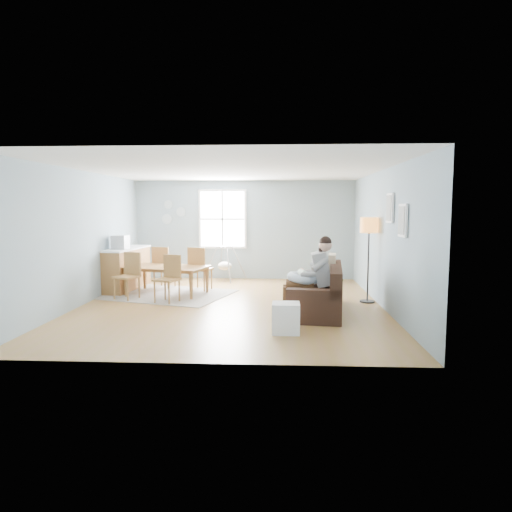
# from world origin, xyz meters

# --- Properties ---
(room) EXTENTS (8.40, 9.40, 3.90)m
(room) POSITION_xyz_m (0.00, 0.00, 2.42)
(room) COLOR olive
(window) EXTENTS (1.32, 0.08, 1.62)m
(window) POSITION_xyz_m (-0.60, 3.46, 1.65)
(window) COLOR white
(window) RESTS_ON room
(pictures) EXTENTS (0.05, 1.34, 0.74)m
(pictures) POSITION_xyz_m (2.97, -1.05, 1.85)
(pictures) COLOR white
(pictures) RESTS_ON room
(wall_plates) EXTENTS (0.67, 0.02, 0.66)m
(wall_plates) POSITION_xyz_m (-2.00, 3.47, 1.83)
(wall_plates) COLOR #ABC5CD
(wall_plates) RESTS_ON room
(sofa) EXTENTS (1.17, 2.26, 0.88)m
(sofa) POSITION_xyz_m (1.73, -0.50, 0.31)
(sofa) COLOR black
(sofa) RESTS_ON room
(green_throw) EXTENTS (1.02, 0.90, 0.04)m
(green_throw) POSITION_xyz_m (1.73, 0.23, 0.56)
(green_throw) COLOR #145814
(green_throw) RESTS_ON sofa
(beige_pillow) EXTENTS (0.20, 0.52, 0.50)m
(beige_pillow) POSITION_xyz_m (2.02, 0.04, 0.79)
(beige_pillow) COLOR #C3B395
(beige_pillow) RESTS_ON sofa
(father) EXTENTS (1.04, 0.48, 1.45)m
(father) POSITION_xyz_m (1.56, -0.79, 0.77)
(father) COLOR gray
(father) RESTS_ON sofa
(nursing_pillow) EXTENTS (0.65, 0.64, 0.24)m
(nursing_pillow) POSITION_xyz_m (1.39, -0.77, 0.68)
(nursing_pillow) COLOR silver
(nursing_pillow) RESTS_ON father
(infant) EXTENTS (0.19, 0.40, 0.14)m
(infant) POSITION_xyz_m (1.39, -0.74, 0.77)
(infant) COLOR silver
(infant) RESTS_ON nursing_pillow
(toddler) EXTENTS (0.56, 0.31, 0.86)m
(toddler) POSITION_xyz_m (1.67, -0.29, 0.74)
(toddler) COLOR silver
(toddler) RESTS_ON sofa
(floor_lamp) EXTENTS (0.35, 0.35, 1.76)m
(floor_lamp) POSITION_xyz_m (2.80, 0.42, 1.46)
(floor_lamp) COLOR black
(floor_lamp) RESTS_ON room
(storage_cube) EXTENTS (0.43, 0.38, 0.48)m
(storage_cube) POSITION_xyz_m (1.07, -2.02, 0.24)
(storage_cube) COLOR white
(storage_cube) RESTS_ON room
(rug) EXTENTS (3.24, 2.80, 0.01)m
(rug) POSITION_xyz_m (-1.60, 1.05, 0.01)
(rug) COLOR gray
(rug) RESTS_ON room
(dining_table) EXTENTS (2.02, 1.45, 0.64)m
(dining_table) POSITION_xyz_m (-1.60, 1.05, 0.32)
(dining_table) COLOR brown
(dining_table) RESTS_ON rug
(chair_sw) EXTENTS (0.59, 0.59, 1.00)m
(chair_sw) POSITION_xyz_m (-2.26, 0.54, 0.57)
(chair_sw) COLOR brown
(chair_sw) RESTS_ON rug
(chair_se) EXTENTS (0.58, 0.58, 0.98)m
(chair_se) POSITION_xyz_m (-1.32, 0.25, 0.56)
(chair_se) COLOR brown
(chair_se) RESTS_ON rug
(chair_nw) EXTENTS (0.55, 0.55, 1.02)m
(chair_nw) POSITION_xyz_m (-1.87, 1.84, 0.59)
(chair_nw) COLOR brown
(chair_nw) RESTS_ON rug
(chair_ne) EXTENTS (0.59, 0.59, 1.04)m
(chair_ne) POSITION_xyz_m (-0.93, 1.55, 0.60)
(chair_ne) COLOR brown
(chair_ne) RESTS_ON rug
(counter) EXTENTS (0.71, 1.84, 1.01)m
(counter) POSITION_xyz_m (-2.70, 1.66, 0.51)
(counter) COLOR brown
(counter) RESTS_ON room
(monitor) EXTENTS (0.36, 0.35, 0.32)m
(monitor) POSITION_xyz_m (-2.72, 1.32, 1.16)
(monitor) COLOR #A3A2A7
(monitor) RESTS_ON counter
(baby_swing) EXTENTS (1.20, 1.21, 0.93)m
(baby_swing) POSITION_xyz_m (-0.51, 3.10, 0.42)
(baby_swing) COLOR #A3A2A7
(baby_swing) RESTS_ON room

